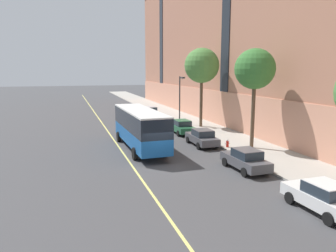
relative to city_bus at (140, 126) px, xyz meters
The scene contains 13 objects.
ground_plane 5.89m from the city_bus, 87.03° to the right, with size 260.00×260.00×0.00m, color #424244.
sidewalk 10.25m from the city_bus, 14.41° to the right, with size 5.33×160.00×0.15m, color #ADA89E.
city_bus is the anchor object (origin of this frame).
parked_car_darkgray_0 10.21m from the city_bus, 55.31° to the right, with size 2.01×4.28×1.56m.
parked_car_silver_1 20.60m from the city_bus, 73.15° to the left, with size 2.05×4.36×1.56m.
parked_car_green_2 8.44m from the city_bus, 43.94° to the left, with size 1.94×4.61×1.56m.
parked_car_white_5 16.70m from the city_bus, 69.38° to the right, with size 2.02×4.31×1.56m.
parked_car_darkgray_6 6.01m from the city_bus, ahead, with size 2.01×4.50×1.56m.
street_tree_mid_block 11.18m from the city_bus, 17.01° to the right, with size 3.52×3.52×8.73m.
street_tree_far_uptown 14.03m from the city_bus, 42.32° to the left, with size 4.17×4.17×9.48m.
street_lamp 13.51m from the city_bus, 55.02° to the left, with size 0.36×1.48×6.08m.
fire_hydrant 8.03m from the city_bus, 15.76° to the right, with size 0.42×0.24×0.72m.
lane_centerline 3.67m from the city_bus, 124.17° to the right, with size 0.16×140.00×0.01m, color #E0D66B.
Camera 1 is at (-6.41, -22.54, 7.04)m, focal length 35.00 mm.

